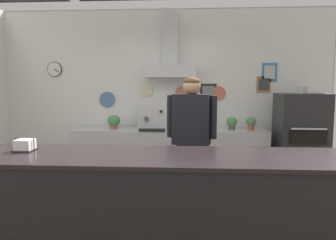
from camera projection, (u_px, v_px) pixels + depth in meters
back_wall_assembly at (164, 89)px, 5.31m from camera, size 5.65×2.97×2.87m
service_counter at (133, 222)px, 2.49m from camera, size 4.99×0.73×1.08m
back_prep_counter at (169, 156)px, 5.22m from camera, size 3.13×0.56×0.88m
pizza_oven at (300, 142)px, 4.84m from camera, size 0.70×0.66×1.57m
shop_worker at (191, 144)px, 3.74m from camera, size 0.58×0.30×1.69m
espresso_machine at (153, 116)px, 5.14m from camera, size 0.45×0.46×0.44m
potted_rosemary at (232, 123)px, 5.08m from camera, size 0.17×0.17×0.21m
potted_sage at (114, 121)px, 5.21m from camera, size 0.21×0.21×0.23m
potted_basil at (177, 122)px, 5.15m from camera, size 0.18×0.18×0.21m
potted_oregano at (251, 122)px, 5.04m from camera, size 0.16×0.16×0.22m
napkin_holder at (25, 146)px, 2.57m from camera, size 0.16×0.15×0.11m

